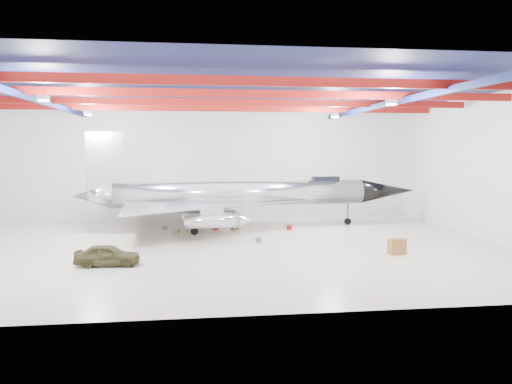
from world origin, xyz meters
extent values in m
plane|color=beige|center=(0.00, 0.00, 0.00)|extent=(40.00, 40.00, 0.00)
plane|color=silver|center=(0.00, 15.00, 5.50)|extent=(40.00, 0.00, 40.00)
plane|color=silver|center=(20.00, 0.00, 5.50)|extent=(0.00, 30.00, 30.00)
plane|color=#0A0F38|center=(0.00, 0.00, 11.00)|extent=(40.00, 40.00, 0.00)
cube|color=maroon|center=(0.00, -9.00, 10.40)|extent=(39.50, 0.25, 0.50)
cube|color=maroon|center=(0.00, -3.00, 10.40)|extent=(39.50, 0.25, 0.50)
cube|color=maroon|center=(0.00, 3.00, 10.40)|extent=(39.50, 0.25, 0.50)
cube|color=maroon|center=(0.00, 9.00, 10.40)|extent=(39.50, 0.25, 0.50)
cube|color=#0B1543|center=(-12.00, 0.00, 10.10)|extent=(0.25, 29.50, 0.40)
cube|color=#0B1543|center=(12.00, 0.00, 10.10)|extent=(0.25, 29.50, 0.40)
cube|color=silver|center=(-10.00, -6.00, 9.70)|extent=(0.55, 0.55, 0.25)
cube|color=silver|center=(10.00, -6.00, 9.70)|extent=(0.55, 0.55, 0.25)
cube|color=silver|center=(-10.00, 6.00, 9.70)|extent=(0.55, 0.55, 0.25)
cube|color=silver|center=(10.00, 6.00, 9.70)|extent=(0.55, 0.55, 0.25)
cylinder|color=silver|center=(2.35, 7.87, 3.03)|extent=(21.76, 3.59, 2.17)
cone|color=black|center=(15.86, 8.77, 3.03)|extent=(5.55, 2.52, 2.17)
cone|color=silver|center=(-10.08, 7.05, 3.03)|extent=(3.39, 2.38, 2.17)
cube|color=silver|center=(-9.00, 7.12, 5.85)|extent=(3.04, 0.33, 4.87)
cube|color=black|center=(9.91, 8.37, 4.17)|extent=(2.44, 1.02, 0.54)
cylinder|color=silver|center=(-0.50, 1.72, 1.52)|extent=(4.17, 1.24, 0.97)
cylinder|color=silver|center=(-0.68, 4.42, 1.52)|extent=(4.17, 1.24, 0.97)
cylinder|color=silver|center=(-1.11, 10.90, 1.52)|extent=(4.17, 1.24, 0.97)
cylinder|color=silver|center=(-1.29, 13.61, 1.52)|extent=(4.17, 1.24, 0.97)
cylinder|color=#59595B|center=(12.07, 8.52, 0.97)|extent=(0.19, 0.19, 1.95)
cylinder|color=black|center=(12.07, 8.52, 0.30)|extent=(0.62, 0.28, 0.61)
cylinder|color=#59595B|center=(-1.80, 4.89, 0.97)|extent=(0.19, 0.19, 1.95)
cylinder|color=black|center=(-1.80, 4.89, 0.30)|extent=(0.62, 0.28, 0.61)
cylinder|color=#59595B|center=(-2.16, 10.29, 0.97)|extent=(0.19, 0.19, 1.95)
cylinder|color=black|center=(-2.16, 10.29, 0.30)|extent=(0.62, 0.28, 0.61)
imported|color=#3D3A1E|center=(-6.95, -5.10, 0.64)|extent=(3.83, 1.69, 1.28)
cube|color=brown|center=(11.32, -4.27, 0.52)|extent=(1.22, 0.78, 1.04)
cube|color=maroon|center=(0.01, 7.20, 0.17)|extent=(0.50, 0.41, 0.33)
cylinder|color=#59595B|center=(2.89, 1.07, 0.19)|extent=(0.46, 0.46, 0.38)
cube|color=olive|center=(1.66, 6.91, 0.20)|extent=(0.71, 0.64, 0.40)
cube|color=#59595B|center=(-4.31, 7.84, 0.14)|extent=(0.43, 0.36, 0.29)
cylinder|color=maroon|center=(6.23, 6.29, 0.22)|extent=(0.49, 0.49, 0.43)
cube|color=olive|center=(-3.26, 5.49, 0.17)|extent=(0.56, 0.49, 0.34)
camera|label=1|loc=(-1.94, -35.01, 6.92)|focal=35.00mm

